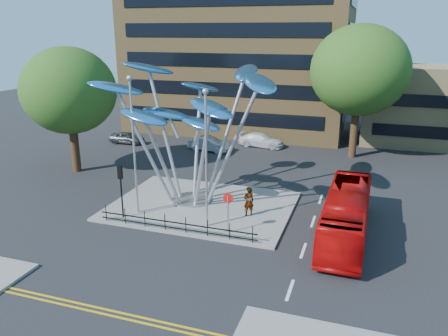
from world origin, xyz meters
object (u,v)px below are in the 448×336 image
(parked_car_right, at_px, (261,140))
(tree_right, at_px, (360,70))
(traffic_light_island, at_px, (121,180))
(street_lamp_right, at_px, (206,147))
(parked_car_left, at_px, (127,138))
(no_entry_sign_island, at_px, (228,206))
(tree_left, at_px, (69,91))
(pedestrian, at_px, (249,201))
(parked_car_mid, at_px, (209,144))
(red_bus, at_px, (346,215))
(leaf_sculpture, at_px, (189,104))
(street_lamp_left, at_px, (133,134))

(parked_car_right, bearing_deg, tree_right, -90.16)
(tree_right, bearing_deg, traffic_light_island, -123.69)
(street_lamp_right, bearing_deg, parked_car_left, 132.69)
(no_entry_sign_island, bearing_deg, traffic_light_island, -179.87)
(traffic_light_island, bearing_deg, tree_left, 140.19)
(parked_car_left, bearing_deg, tree_right, -85.00)
(tree_right, distance_m, parked_car_right, 11.73)
(parked_car_left, relative_size, parked_car_right, 0.80)
(pedestrian, height_order, parked_car_mid, pedestrian)
(no_entry_sign_island, height_order, parked_car_right, no_entry_sign_island)
(parked_car_left, bearing_deg, red_bus, -123.82)
(leaf_sculpture, bearing_deg, no_entry_sign_island, -45.67)
(parked_car_mid, bearing_deg, red_bus, -128.20)
(street_lamp_left, xyz_separation_m, no_entry_sign_island, (6.50, -0.98, -3.54))
(leaf_sculpture, distance_m, parked_car_right, 17.45)
(leaf_sculpture, distance_m, parked_car_mid, 14.85)
(tree_right, bearing_deg, parked_car_right, 173.96)
(tree_left, distance_m, traffic_light_island, 12.44)
(street_lamp_left, bearing_deg, parked_car_right, 80.04)
(red_bus, relative_size, parked_car_right, 2.12)
(street_lamp_left, height_order, traffic_light_island, street_lamp_left)
(pedestrian, xyz_separation_m, parked_car_mid, (-8.05, 14.44, -0.40))
(tree_right, relative_size, street_lamp_left, 1.38)
(street_lamp_left, bearing_deg, tree_left, 145.62)
(tree_right, xyz_separation_m, no_entry_sign_island, (-6.00, -19.48, -6.22))
(street_lamp_left, relative_size, parked_car_right, 1.88)
(tree_right, relative_size, parked_car_left, 3.22)
(tree_left, bearing_deg, parked_car_mid, 49.13)
(tree_right, height_order, street_lamp_right, tree_right)
(tree_left, height_order, street_lamp_right, tree_left)
(no_entry_sign_island, relative_size, red_bus, 0.25)
(street_lamp_left, relative_size, street_lamp_right, 1.06)
(tree_right, relative_size, street_lamp_right, 1.46)
(no_entry_sign_island, height_order, red_bus, red_bus)
(tree_right, height_order, traffic_light_island, tree_right)
(no_entry_sign_island, distance_m, parked_car_left, 24.07)
(traffic_light_island, xyz_separation_m, pedestrian, (7.47, 2.79, -1.51))
(traffic_light_island, bearing_deg, red_bus, 8.45)
(street_lamp_left, height_order, no_entry_sign_island, street_lamp_left)
(leaf_sculpture, height_order, street_lamp_left, leaf_sculpture)
(tree_left, height_order, leaf_sculpture, tree_left)
(parked_car_left, xyz_separation_m, parked_car_mid, (9.28, 0.08, 0.07))
(traffic_light_island, relative_size, parked_car_left, 0.91)
(pedestrian, relative_size, parked_car_mid, 0.45)
(street_lamp_right, xyz_separation_m, no_entry_sign_island, (1.50, -0.48, -3.28))
(tree_left, relative_size, no_entry_sign_island, 4.21)
(parked_car_left, bearing_deg, parked_car_mid, -90.39)
(traffic_light_island, distance_m, parked_car_right, 20.92)
(red_bus, bearing_deg, parked_car_left, 148.04)
(street_lamp_right, relative_size, parked_car_right, 1.78)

